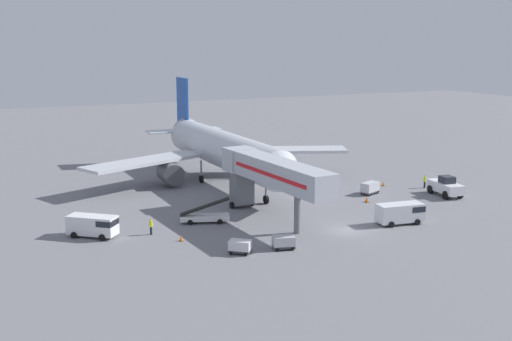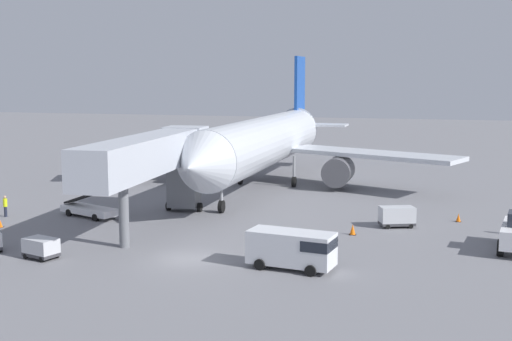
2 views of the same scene
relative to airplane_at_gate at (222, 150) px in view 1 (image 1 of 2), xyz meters
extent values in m
plane|color=slate|center=(2.56, -28.68, -4.74)|extent=(300.00, 300.00, 0.00)
cylinder|color=silver|center=(-0.01, -1.36, 0.12)|extent=(5.34, 33.27, 5.18)
cone|color=silver|center=(-0.10, -19.95, 0.12)|extent=(5.10, 3.96, 5.08)
cone|color=silver|center=(0.09, 18.33, 0.51)|extent=(4.95, 6.15, 4.92)
cube|color=#1947A3|center=(0.08, 16.80, 5.30)|extent=(0.38, 4.81, 8.29)
cube|color=silver|center=(3.19, 16.34, 0.77)|extent=(6.24, 3.53, 0.24)
cube|color=silver|center=(-3.03, 16.37, 0.77)|extent=(6.24, 3.53, 0.24)
cube|color=silver|center=(10.97, 1.24, -1.05)|extent=(19.24, 11.59, 0.44)
cube|color=silver|center=(-10.96, 1.34, -1.05)|extent=(19.27, 11.44, 0.44)
cylinder|color=#4C4C51|center=(7.77, 0.16, -2.82)|extent=(2.97, 3.85, 2.95)
cylinder|color=#4C4C51|center=(-7.77, 0.23, -2.82)|extent=(2.97, 3.85, 2.95)
cylinder|color=gray|center=(-0.07, -14.33, -2.81)|extent=(0.28, 0.28, 2.75)
cylinder|color=black|center=(-0.07, -14.33, -4.19)|extent=(0.36, 1.10, 1.10)
cylinder|color=gray|center=(2.98, 0.62, -2.81)|extent=(0.28, 0.28, 2.75)
cylinder|color=black|center=(2.98, 0.62, -4.19)|extent=(0.36, 1.10, 1.10)
cylinder|color=gray|center=(-2.98, 0.65, -2.81)|extent=(0.28, 0.28, 2.75)
cylinder|color=black|center=(-2.98, 0.65, -4.19)|extent=(0.36, 1.10, 1.10)
cube|color=#B2B7C1|center=(-2.97, -23.45, 1.17)|extent=(3.98, 18.13, 2.70)
cube|color=red|center=(-4.48, -23.53, 1.17)|extent=(0.87, 15.09, 0.44)
cube|color=#B2B7C1|center=(-3.49, -13.87, 1.17)|extent=(3.60, 2.99, 2.84)
cube|color=#232833|center=(-3.56, -12.57, 1.42)|extent=(3.31, 0.42, 0.90)
cube|color=slate|center=(-3.46, -14.47, -2.26)|extent=(2.64, 1.94, 4.16)
cylinder|color=black|center=(-4.88, -14.55, -4.34)|extent=(0.34, 0.82, 0.80)
cylinder|color=black|center=(-2.04, -14.39, -4.34)|extent=(0.34, 0.82, 0.80)
cylinder|color=slate|center=(-2.77, -27.04, -2.46)|extent=(0.70, 0.70, 4.56)
cube|color=white|center=(23.20, -20.85, -3.56)|extent=(3.05, 5.78, 1.25)
cube|color=#232833|center=(23.16, -21.13, -2.48)|extent=(1.83, 2.01, 0.90)
cylinder|color=black|center=(24.00, -22.78, -4.19)|extent=(0.56, 1.15, 1.10)
cylinder|color=black|center=(21.88, -22.47, -4.19)|extent=(0.56, 1.15, 1.10)
cylinder|color=black|center=(24.53, -19.24, -4.19)|extent=(0.56, 1.15, 1.10)
cylinder|color=black|center=(22.40, -18.93, -4.19)|extent=(0.56, 1.15, 1.10)
cube|color=white|center=(-10.10, -18.90, -4.16)|extent=(5.80, 3.57, 0.55)
cube|color=black|center=(-10.10, -18.90, -2.89)|extent=(5.56, 2.84, 1.94)
cylinder|color=black|center=(-8.25, -18.68, -4.44)|extent=(0.64, 0.41, 0.60)
cylinder|color=black|center=(-8.84, -20.27, -4.44)|extent=(0.64, 0.41, 0.60)
cylinder|color=black|center=(-11.36, -17.54, -4.44)|extent=(0.64, 0.41, 0.60)
cylinder|color=black|center=(-11.95, -19.12, -4.44)|extent=(0.64, 0.41, 0.60)
cube|color=white|center=(-22.65, -18.78, -3.47)|extent=(5.22, 4.88, 1.97)
cube|color=#1E232D|center=(-21.32, -19.93, -3.03)|extent=(2.57, 2.61, 0.63)
cylinder|color=black|center=(-20.81, -19.10, -4.40)|extent=(0.75, 0.72, 0.68)
cylinder|color=black|center=(-22.06, -20.55, -4.40)|extent=(0.75, 0.72, 0.68)
cylinder|color=black|center=(-23.24, -17.01, -4.40)|extent=(0.75, 0.72, 0.68)
cylinder|color=black|center=(-24.49, -18.46, -4.40)|extent=(0.75, 0.72, 0.68)
cube|color=silver|center=(9.36, -28.92, -3.44)|extent=(5.48, 2.81, 2.01)
cube|color=#1E232D|center=(11.12, -29.17, -3.00)|extent=(1.96, 2.34, 0.64)
cylinder|color=black|center=(11.11, -28.15, -4.40)|extent=(0.73, 0.47, 0.68)
cylinder|color=black|center=(10.83, -30.15, -4.40)|extent=(0.73, 0.47, 0.68)
cylinder|color=black|center=(7.89, -27.70, -4.40)|extent=(0.73, 0.47, 0.68)
cylinder|color=black|center=(7.61, -29.69, -4.40)|extent=(0.73, 0.47, 0.68)
cube|color=#38383D|center=(-6.60, -31.12, -4.45)|extent=(2.44, 1.92, 0.22)
cube|color=silver|center=(-6.60, -31.12, -3.87)|extent=(2.44, 1.92, 0.93)
cylinder|color=black|center=(-5.71, -30.73, -4.56)|extent=(0.38, 0.22, 0.36)
cylinder|color=black|center=(-6.06, -31.94, -4.56)|extent=(0.38, 0.22, 0.36)
cylinder|color=black|center=(-7.14, -30.31, -4.56)|extent=(0.38, 0.22, 0.36)
cylinder|color=black|center=(-7.50, -31.51, -4.56)|extent=(0.38, 0.22, 0.36)
cube|color=#38383D|center=(14.80, -15.74, -4.45)|extent=(2.96, 2.26, 0.22)
cube|color=silver|center=(14.80, -15.74, -3.74)|extent=(2.96, 2.26, 1.20)
cylinder|color=black|center=(14.18, -16.67, -4.56)|extent=(0.38, 0.24, 0.36)
cylinder|color=black|center=(13.71, -15.49, -4.56)|extent=(0.38, 0.24, 0.36)
cylinder|color=black|center=(15.89, -15.99, -4.56)|extent=(0.38, 0.24, 0.36)
cylinder|color=black|center=(15.42, -14.80, -4.56)|extent=(0.38, 0.24, 0.36)
cube|color=#38383D|center=(-11.03, -30.50, -4.45)|extent=(2.41, 2.32, 0.22)
cube|color=silver|center=(-11.03, -30.50, -3.88)|extent=(2.41, 2.32, 0.91)
cylinder|color=black|center=(-11.96, -30.50, -4.56)|extent=(0.35, 0.32, 0.36)
cylinder|color=black|center=(-11.19, -29.57, -4.56)|extent=(0.35, 0.32, 0.36)
cylinder|color=black|center=(-10.86, -31.42, -4.56)|extent=(0.35, 0.32, 0.36)
cylinder|color=black|center=(-10.09, -30.50, -4.56)|extent=(0.35, 0.32, 0.36)
cylinder|color=#1E2333|center=(23.82, -16.06, -4.29)|extent=(0.35, 0.35, 0.88)
cylinder|color=#D8EA19|center=(23.82, -16.06, -3.50)|extent=(0.46, 0.46, 0.70)
sphere|color=tan|center=(23.82, -16.06, -3.01)|extent=(0.24, 0.24, 0.24)
cylinder|color=#1E2333|center=(-16.93, -20.73, -4.31)|extent=(0.36, 0.36, 0.86)
cylinder|color=#D8EA19|center=(-16.93, -20.73, -3.54)|extent=(0.47, 0.47, 0.68)
sphere|color=tan|center=(-16.93, -20.73, -3.07)|extent=(0.23, 0.23, 0.23)
cube|color=black|center=(19.47, -12.46, -4.72)|extent=(0.44, 0.44, 0.03)
cone|color=orange|center=(19.47, -12.46, -4.39)|extent=(0.37, 0.37, 0.65)
cube|color=black|center=(-14.81, -24.26, -4.72)|extent=(0.40, 0.40, 0.03)
cone|color=orange|center=(-14.81, -24.26, -4.42)|extent=(0.34, 0.34, 0.59)
cube|color=black|center=(11.83, -19.21, -4.72)|extent=(0.51, 0.51, 0.03)
cone|color=orange|center=(11.83, -19.21, -4.34)|extent=(0.43, 0.43, 0.75)
camera|label=1|loc=(-35.53, -84.53, 15.45)|focal=45.21mm
camera|label=2|loc=(17.88, -66.96, 6.84)|focal=46.24mm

